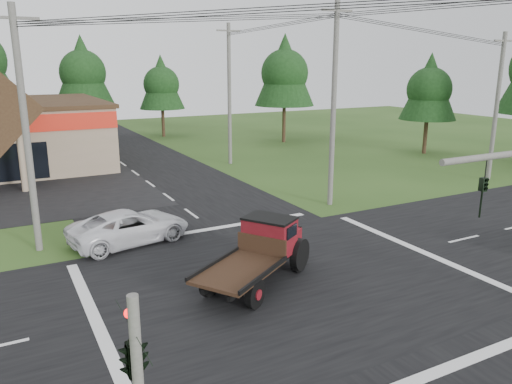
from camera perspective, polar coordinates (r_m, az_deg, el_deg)
ground at (r=19.54m, az=3.17°, el=-10.13°), size 120.00×120.00×0.00m
road_ns at (r=19.54m, az=3.17°, el=-10.10°), size 12.00×120.00×0.02m
road_ew at (r=19.53m, az=3.17°, el=-10.09°), size 120.00×12.00×0.02m
traffic_signal_corner at (r=9.27m, az=-13.90°, el=-15.81°), size 0.53×2.48×4.40m
utility_pole_nw at (r=23.37m, az=-24.82°, el=6.43°), size 2.00×0.30×10.50m
utility_pole_ne at (r=28.97m, az=8.86°, el=9.89°), size 2.00×0.30×11.50m
utility_pole_far at (r=39.00m, az=25.80°, el=8.83°), size 2.00×0.30×10.20m
utility_pole_n at (r=41.04m, az=-3.06°, el=11.15°), size 2.00×0.30×11.20m
tree_row_d at (r=57.92m, az=-19.21°, el=12.99°), size 6.16×6.16×11.11m
tree_row_e at (r=57.84m, az=-10.77°, el=12.19°), size 5.04×5.04×9.09m
tree_side_ne at (r=52.75m, az=3.30°, el=13.67°), size 6.16×6.16×11.11m
tree_side_e_near at (r=48.44m, az=19.21°, el=11.24°), size 5.04×5.04×9.09m
antique_flatbed_truck at (r=18.79m, az=-0.09°, el=-7.17°), size 5.99×4.94×2.39m
white_pickup at (r=23.94m, az=-14.23°, el=-3.86°), size 5.96×3.59×1.55m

